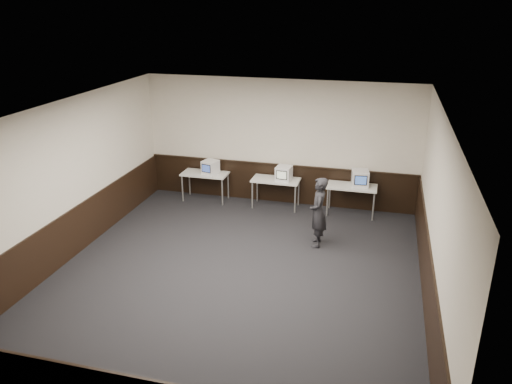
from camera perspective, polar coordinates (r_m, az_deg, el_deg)
floor at (r=9.74m, az=-2.44°, el=-9.63°), size 8.00×8.00×0.00m
ceiling at (r=8.56m, az=-2.77°, el=9.11°), size 8.00×8.00×0.00m
back_wall at (r=12.71m, az=2.73°, el=5.67°), size 7.00×0.00×7.00m
front_wall at (r=5.80m, az=-14.71°, el=-15.30°), size 7.00×0.00×7.00m
left_wall at (r=10.55m, az=-21.08°, el=0.99°), size 0.00×8.00×8.00m
right_wall at (r=8.73m, az=19.97°, el=-2.99°), size 0.00×8.00×8.00m
wainscot_back at (r=13.03m, az=2.63°, el=0.98°), size 6.98×0.04×1.00m
wainscot_left at (r=10.94m, az=-20.24°, el=-4.44°), size 0.04×7.98×1.00m
wainscot_right at (r=9.21m, az=18.99°, el=-9.25°), size 0.04×7.98×1.00m
wainscot_rail at (r=12.84m, az=2.65°, el=3.13°), size 6.98×0.06×0.04m
desk_left at (r=13.13m, az=-5.85°, el=1.88°), size 1.20×0.60×0.75m
desk_center at (r=12.61m, az=2.28°, el=1.17°), size 1.20×0.60×0.75m
desk_right at (r=12.38m, az=10.90°, el=0.39°), size 1.20×0.60×0.75m
emac_left at (r=12.98m, az=-5.24°, el=2.85°), size 0.44×0.46×0.36m
emac_center at (r=12.45m, az=3.20°, el=2.14°), size 0.40×0.43×0.37m
emac_right at (r=12.31m, az=11.81°, el=1.55°), size 0.45×0.47×0.40m
person at (r=10.66m, az=7.13°, el=-2.31°), size 0.44×0.61×1.54m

